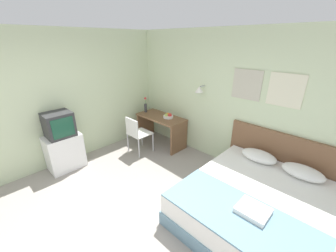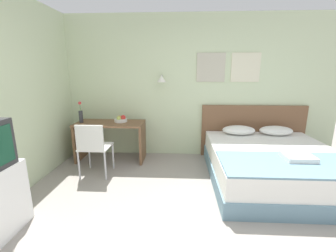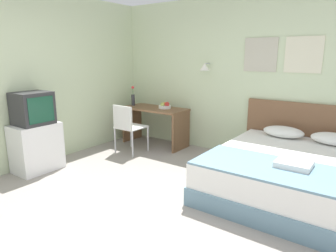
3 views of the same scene
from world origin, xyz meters
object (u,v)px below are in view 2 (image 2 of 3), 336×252
pillow_left (239,130)px  folded_towel_near_foot (298,157)px  headboard (252,131)px  throw_blanket (294,164)px  desk (111,133)px  desk_chair (93,145)px  fruit_bowl (121,119)px  flower_vase (81,115)px  bed (273,165)px  pillow_right (276,131)px

pillow_left → folded_towel_near_foot: pillow_left is taller
folded_towel_near_foot → headboard: bearing=94.3°
throw_blanket → pillow_left: bearing=103.5°
folded_towel_near_foot → desk: 3.03m
headboard → desk_chair: headboard is taller
fruit_bowl → flower_vase: (-0.70, -0.10, 0.10)m
headboard → flower_vase: size_ratio=5.09×
desk → throw_blanket: bearing=-25.9°
bed → desk_chair: desk_chair is taller
throw_blanket → flower_vase: 3.46m
folded_towel_near_foot → desk_chair: desk_chair is taller
desk_chair → flower_vase: flower_vase is taller
pillow_left → desk_chair: bearing=-162.1°
pillow_right → desk_chair: 3.18m
pillow_right → throw_blanket: 1.42m
pillow_left → bed: bearing=-67.1°
pillow_right → desk: desk is taller
headboard → folded_towel_near_foot: (0.11, -1.50, 0.06)m
desk → bed: bearing=-14.9°
throw_blanket → fruit_bowl: size_ratio=7.64×
bed → headboard: 1.08m
bed → desk_chair: size_ratio=2.36×
pillow_left → desk: 2.36m
headboard → fruit_bowl: size_ratio=8.39×
throw_blanket → folded_towel_near_foot: size_ratio=4.98×
headboard → throw_blanket: bearing=-90.0°
pillow_left → fruit_bowl: fruit_bowl is taller
throw_blanket → desk: bearing=154.1°
desk → headboard: bearing=7.1°
pillow_right → desk_chair: (-3.08, -0.78, -0.07)m
headboard → flower_vase: 3.25m
folded_towel_near_foot → fruit_bowl: 2.89m
flower_vase → pillow_right: bearing=1.9°
headboard → fruit_bowl: (-2.50, -0.27, 0.26)m
pillow_left → throw_blanket: (0.33, -1.38, -0.07)m
pillow_right → pillow_left: bearing=180.0°
pillow_right → fruit_bowl: 2.84m
bed → folded_towel_near_foot: (0.11, -0.45, 0.31)m
throw_blanket → desk: (-2.69, 1.31, -0.01)m
headboard → pillow_right: headboard is taller
pillow_left → flower_vase: flower_vase is taller
headboard → flower_vase: flower_vase is taller
headboard → folded_towel_near_foot: size_ratio=5.47×
throw_blanket → desk_chair: size_ratio=2.07×
desk_chair → bed: bearing=-0.2°
throw_blanket → fruit_bowl: 2.86m
pillow_right → desk_chair: desk_chair is taller
bed → folded_towel_near_foot: 0.56m
throw_blanket → desk: 2.99m
throw_blanket → desk_chair: (-2.75, 0.60, -0.00)m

